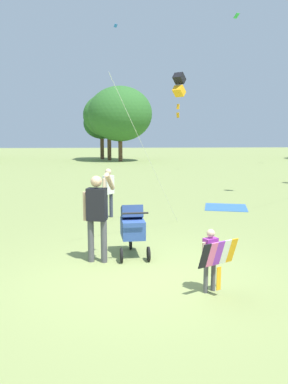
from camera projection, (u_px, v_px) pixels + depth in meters
The scene contains 8 objects.
ground_plane at pixel (138, 275), 6.62m from camera, with size 120.00×120.00×0.00m, color #849351.
treeline_distant at pixel (120, 117), 34.65m from camera, with size 42.23×7.85×6.78m.
child_with_butterfly_kite at pixel (212, 255), 5.80m from camera, with size 0.65×0.49×0.99m.
person_adult_flyer at pixel (97, 211), 7.14m from camera, with size 0.60×0.50×1.72m.
stroller at pixel (133, 226), 7.60m from camera, with size 0.58×1.10×1.03m.
kite_adult_black at pixel (179, 86), 10.11m from camera, with size 1.98×3.37×4.02m.
person_red_shirt at pixel (108, 189), 10.99m from camera, with size 0.34×0.37×1.43m.
picnic_blanket at pixel (226, 207), 12.63m from camera, with size 1.34×1.30×0.02m, color #3366B2.
Camera 1 is at (-0.30, -6.32, 2.42)m, focal length 35.82 mm.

